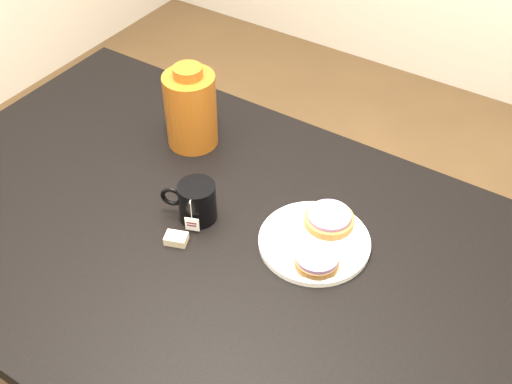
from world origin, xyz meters
TOP-DOWN VIEW (x-y plane):
  - table at (0.00, 0.00)m, footprint 1.40×0.90m
  - plate at (0.21, 0.10)m, footprint 0.23×0.23m
  - bagel_back at (0.21, 0.15)m, footprint 0.13×0.13m
  - bagel_front at (0.24, 0.04)m, footprint 0.12×0.12m
  - mug at (-0.04, 0.03)m, footprint 0.13×0.10m
  - teabag_pouch at (-0.03, -0.05)m, footprint 0.05×0.05m
  - bagel_package at (-0.21, 0.24)m, footprint 0.16×0.16m

SIDE VIEW (x-z plane):
  - table at x=0.00m, z-range 0.29..1.04m
  - plate at x=0.21m, z-range 0.75..0.77m
  - teabag_pouch at x=-0.03m, z-range 0.75..0.77m
  - bagel_back at x=0.21m, z-range 0.76..0.79m
  - bagel_front at x=0.24m, z-range 0.76..0.79m
  - mug at x=-0.04m, z-range 0.75..0.84m
  - bagel_package at x=-0.21m, z-range 0.74..0.95m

